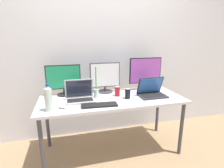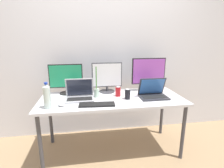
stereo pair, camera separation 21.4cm
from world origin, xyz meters
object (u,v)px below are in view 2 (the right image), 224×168
(monitor_left, at_px, (66,78))
(monitor_center, at_px, (107,77))
(soda_can_by_laptop, at_px, (118,91))
(bamboo_vase, at_px, (97,91))
(soda_can_near_keyboard, at_px, (128,94))
(laptop_secondary, at_px, (153,93))
(monitor_right, at_px, (149,73))
(water_bottle, at_px, (47,96))
(work_desk, at_px, (112,102))
(keyboard_main, at_px, (97,104))
(mouse_by_keyboard, at_px, (61,104))
(laptop_silver, at_px, (80,95))

(monitor_left, distance_m, monitor_center, 0.55)
(monitor_left, distance_m, soda_can_by_laptop, 0.71)
(monitor_center, bearing_deg, bamboo_vase, -128.24)
(soda_can_near_keyboard, bearing_deg, laptop_secondary, 2.88)
(bamboo_vase, bearing_deg, monitor_left, 151.38)
(monitor_center, height_order, monitor_right, monitor_right)
(bamboo_vase, bearing_deg, water_bottle, -151.92)
(monitor_center, distance_m, water_bottle, 0.86)
(work_desk, distance_m, soda_can_by_laptop, 0.16)
(bamboo_vase, bearing_deg, laptop_secondary, -9.28)
(monitor_center, xyz_separation_m, soda_can_near_keyboard, (0.21, -0.33, -0.15))
(monitor_right, distance_m, laptop_secondary, 0.35)
(work_desk, xyz_separation_m, monitor_center, (-0.03, 0.27, 0.27))
(keyboard_main, distance_m, mouse_by_keyboard, 0.40)
(monitor_right, relative_size, mouse_by_keyboard, 4.43)
(work_desk, height_order, monitor_left, monitor_left)
(soda_can_by_laptop, bearing_deg, soda_can_near_keyboard, -52.93)
(keyboard_main, relative_size, mouse_by_keyboard, 3.70)
(monitor_center, relative_size, bamboo_vase, 1.06)
(monitor_center, height_order, soda_can_near_keyboard, monitor_center)
(monitor_center, xyz_separation_m, bamboo_vase, (-0.16, -0.20, -0.13))
(soda_can_near_keyboard, bearing_deg, laptop_silver, 171.85)
(bamboo_vase, bearing_deg, keyboard_main, -93.35)
(monitor_right, xyz_separation_m, bamboo_vase, (-0.74, -0.17, -0.17))
(water_bottle, bearing_deg, monitor_left, 73.11)
(keyboard_main, bearing_deg, soda_can_near_keyboard, 25.77)
(monitor_center, bearing_deg, work_desk, -84.02)
(monitor_right, xyz_separation_m, water_bottle, (-1.28, -0.46, -0.12))
(monitor_center, height_order, mouse_by_keyboard, monitor_center)
(monitor_left, height_order, soda_can_by_laptop, monitor_left)
(mouse_by_keyboard, xyz_separation_m, soda_can_near_keyboard, (0.78, 0.11, 0.04))
(monitor_right, bearing_deg, soda_can_by_laptop, -158.90)
(laptop_silver, height_order, keyboard_main, laptop_silver)
(monitor_left, bearing_deg, soda_can_by_laptop, -18.20)
(monitor_left, distance_m, monitor_right, 1.13)
(monitor_right, xyz_separation_m, soda_can_near_keyboard, (-0.37, -0.31, -0.19))
(water_bottle, bearing_deg, monitor_right, 19.84)
(water_bottle, relative_size, bamboo_vase, 0.73)
(monitor_center, distance_m, mouse_by_keyboard, 0.75)
(monitor_left, relative_size, laptop_silver, 1.30)
(mouse_by_keyboard, bearing_deg, soda_can_by_laptop, -3.99)
(laptop_secondary, xyz_separation_m, bamboo_vase, (-0.70, 0.11, 0.02))
(work_desk, xyz_separation_m, mouse_by_keyboard, (-0.60, -0.18, 0.08))
(monitor_center, distance_m, keyboard_main, 0.56)
(monitor_left, xyz_separation_m, monitor_right, (1.13, -0.04, 0.04))
(laptop_secondary, bearing_deg, water_bottle, -172.08)
(soda_can_by_laptop, bearing_deg, water_bottle, -160.89)
(monitor_right, distance_m, soda_can_by_laptop, 0.53)
(water_bottle, distance_m, soda_can_by_laptop, 0.86)
(monitor_left, distance_m, water_bottle, 0.53)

